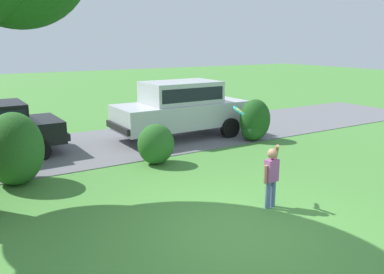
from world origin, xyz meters
name	(u,v)px	position (x,y,z in m)	size (l,w,h in m)	color
ground_plane	(236,231)	(0.00, 0.00, 0.00)	(80.00, 80.00, 0.00)	#478438
driveway_strip	(105,145)	(0.00, 6.82, 0.01)	(28.00, 4.40, 0.02)	slate
shrub_centre_left	(14,152)	(-2.90, 4.51, 0.76)	(1.27, 1.36, 1.68)	#286023
shrub_centre	(156,144)	(0.54, 4.23, 0.55)	(1.00, 0.89, 1.10)	#286023
shrub_centre_right	(254,122)	(4.50, 4.90, 0.61)	(1.08, 0.92, 1.37)	#1E511C
parked_suv	(181,106)	(2.62, 6.53, 1.08)	(4.73, 2.15, 1.92)	silver
child_thrower	(271,173)	(1.20, 0.47, 0.72)	(0.45, 0.28, 1.29)	#4C608C
frisbee	(239,111)	(1.00, 1.30, 1.85)	(0.31, 0.27, 0.26)	#1EB7B2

